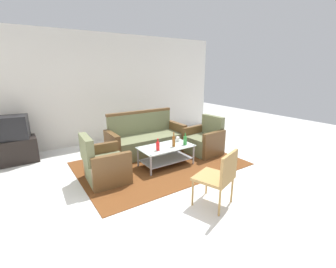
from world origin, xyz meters
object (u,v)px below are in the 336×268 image
(armchair_right, at_px, (204,141))
(tv_stand, at_px, (16,151))
(coffee_table, at_px, (166,153))
(armchair_left, at_px, (105,166))
(bottle_green, at_px, (185,140))
(cup, at_px, (178,139))
(wicker_chair, at_px, (220,175))
(television, at_px, (11,128))
(bottle_red, at_px, (158,146))
(bottle_brown, at_px, (174,141))
(couch, at_px, (146,140))

(armchair_right, xyz_separation_m, tv_stand, (-3.67, 1.80, -0.03))
(coffee_table, xyz_separation_m, tv_stand, (-2.54, 1.90, -0.01))
(armchair_left, height_order, bottle_green, armchair_left)
(coffee_table, relative_size, cup, 11.00)
(tv_stand, distance_m, wicker_chair, 4.25)
(bottle_green, xyz_separation_m, cup, (0.00, 0.26, -0.04))
(armchair_right, relative_size, wicker_chair, 1.01)
(cup, relative_size, television, 0.15)
(armchair_left, distance_m, wicker_chair, 2.00)
(armchair_right, bearing_deg, tv_stand, 59.77)
(tv_stand, bearing_deg, armchair_right, -26.11)
(coffee_table, bearing_deg, cup, 19.14)
(television, bearing_deg, wicker_chair, 132.65)
(bottle_green, relative_size, television, 0.37)
(coffee_table, bearing_deg, tv_stand, 143.17)
(bottle_red, height_order, wicker_chair, wicker_chair)
(bottle_green, distance_m, television, 3.57)
(coffee_table, relative_size, bottle_brown, 3.70)
(bottle_green, bearing_deg, couch, 110.58)
(bottle_green, height_order, bottle_red, bottle_green)
(armchair_left, height_order, wicker_chair, armchair_left)
(bottle_green, xyz_separation_m, wicker_chair, (-0.57, -1.51, -0.01))
(armchair_left, distance_m, tv_stand, 2.25)
(armchair_right, xyz_separation_m, coffee_table, (-1.13, -0.10, -0.02))
(bottle_brown, bearing_deg, bottle_red, -177.62)
(cup, bearing_deg, tv_stand, 148.93)
(television, bearing_deg, cup, 157.89)
(bottle_green, bearing_deg, coffee_table, 162.32)
(tv_stand, bearing_deg, coffee_table, -36.83)
(armchair_left, xyz_separation_m, wicker_chair, (1.08, -1.67, 0.21))
(bottle_brown, height_order, bottle_red, bottle_brown)
(armchair_left, relative_size, armchair_right, 1.00)
(cup, bearing_deg, armchair_left, -176.77)
(bottle_brown, distance_m, bottle_red, 0.39)
(bottle_green, height_order, television, television)
(coffee_table, bearing_deg, bottle_green, -17.68)
(couch, xyz_separation_m, coffee_table, (-0.01, -0.87, -0.04))
(coffee_table, distance_m, bottle_green, 0.47)
(coffee_table, bearing_deg, armchair_left, 178.10)
(armchair_right, bearing_deg, cup, 83.23)
(armchair_left, height_order, cup, armchair_left)
(bottle_red, bearing_deg, couch, 74.18)
(bottle_green, xyz_separation_m, tv_stand, (-2.93, 2.02, -0.24))
(couch, xyz_separation_m, bottle_brown, (0.11, -0.96, 0.21))
(couch, height_order, wicker_chair, couch)
(television, bearing_deg, bottle_brown, 152.12)
(couch, relative_size, wicker_chair, 2.15)
(tv_stand, bearing_deg, television, 81.00)
(television, xyz_separation_m, wicker_chair, (2.35, -3.53, -0.27))
(bottle_red, distance_m, television, 3.05)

